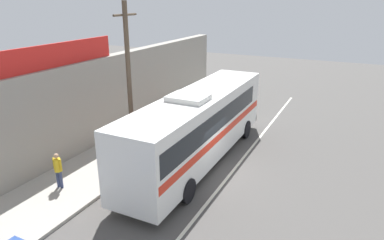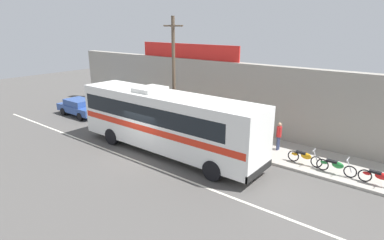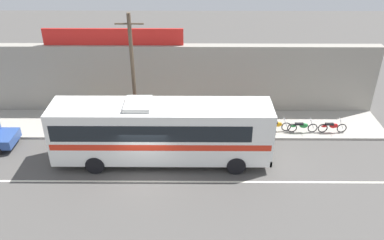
{
  "view_description": "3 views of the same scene",
  "coord_description": "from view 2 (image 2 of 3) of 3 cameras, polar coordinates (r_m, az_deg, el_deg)",
  "views": [
    {
      "loc": [
        -13.64,
        -5.59,
        7.92
      ],
      "look_at": [
        1.52,
        1.85,
        1.91
      ],
      "focal_mm": 32.36,
      "sensor_mm": 36.0,
      "label": 1
    },
    {
      "loc": [
        12.73,
        -11.39,
        7.26
      ],
      "look_at": [
        2.22,
        1.87,
        2.1
      ],
      "focal_mm": 29.26,
      "sensor_mm": 36.0,
      "label": 2
    },
    {
      "loc": [
        2.68,
        -17.81,
        13.44
      ],
      "look_at": [
        2.56,
        2.22,
        2.09
      ],
      "focal_mm": 37.53,
      "sensor_mm": 36.0,
      "label": 3
    }
  ],
  "objects": [
    {
      "name": "parked_car",
      "position": [
        27.56,
        -19.81,
        2.26
      ],
      "size": [
        4.22,
        1.83,
        1.37
      ],
      "color": "#2D4C93",
      "rests_on": "ground_plane"
    },
    {
      "name": "utility_pole",
      "position": [
        20.72,
        -3.34,
        8.18
      ],
      "size": [
        1.6,
        0.22,
        7.66
      ],
      "color": "brown",
      "rests_on": "sidewalk_slab"
    },
    {
      "name": "road_center_stripe",
      "position": [
        18.08,
        -10.92,
        -7.02
      ],
      "size": [
        30.0,
        0.14,
        0.01
      ],
      "primitive_type": "cube",
      "color": "silver",
      "rests_on": "ground_plane"
    },
    {
      "name": "pedestrian_far_right",
      "position": [
        24.69,
        -6.98,
        2.31
      ],
      "size": [
        0.3,
        0.48,
        1.6
      ],
      "color": "navy",
      "rests_on": "sidewalk_slab"
    },
    {
      "name": "motorcycle_red",
      "position": [
        16.94,
        30.94,
        -8.88
      ],
      "size": [
        1.83,
        0.56,
        0.94
      ],
      "color": "black",
      "rests_on": "sidewalk_slab"
    },
    {
      "name": "intercity_bus",
      "position": [
        18.07,
        -4.97,
        0.2
      ],
      "size": [
        12.05,
        2.62,
        3.78
      ],
      "color": "white",
      "rests_on": "ground_plane"
    },
    {
      "name": "sidewalk_slab",
      "position": [
        22.11,
        0.84,
        -2.0
      ],
      "size": [
        30.0,
        3.6,
        0.14
      ],
      "primitive_type": "cube",
      "color": "#A8A399",
      "rests_on": "ground_plane"
    },
    {
      "name": "storefront_billboard",
      "position": [
        24.28,
        -0.9,
        12.46
      ],
      "size": [
        9.12,
        0.12,
        1.1
      ],
      "primitive_type": "cube",
      "color": "red",
      "rests_on": "storefront_facade"
    },
    {
      "name": "motorcycle_green",
      "position": [
        17.7,
        19.79,
        -6.32
      ],
      "size": [
        1.85,
        0.56,
        0.94
      ],
      "color": "black",
      "rests_on": "sidewalk_slab"
    },
    {
      "name": "motorcycle_blue",
      "position": [
        17.2,
        24.7,
        -7.59
      ],
      "size": [
        1.92,
        0.56,
        0.94
      ],
      "color": "black",
      "rests_on": "sidewalk_slab"
    },
    {
      "name": "ground_plane",
      "position": [
        18.56,
        -9.05,
        -6.28
      ],
      "size": [
        70.0,
        70.0,
        0.0
      ],
      "primitive_type": "plane",
      "color": "#4F4C49"
    },
    {
      "name": "pedestrian_by_curb",
      "position": [
        19.03,
        15.56,
        -2.48
      ],
      "size": [
        0.3,
        0.48,
        1.69
      ],
      "color": "navy",
      "rests_on": "sidewalk_slab"
    },
    {
      "name": "storefront_facade",
      "position": [
        23.17,
        4.12,
        4.82
      ],
      "size": [
        30.0,
        0.7,
        4.8
      ],
      "primitive_type": "cube",
      "color": "gray",
      "rests_on": "ground_plane"
    }
  ]
}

